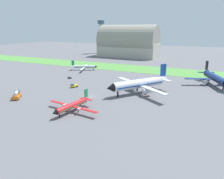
# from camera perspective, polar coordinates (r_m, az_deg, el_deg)

# --- Properties ---
(ground_plane) EXTENTS (600.00, 600.00, 0.00)m
(ground_plane) POSITION_cam_1_polar(r_m,az_deg,el_deg) (94.83, -5.79, -1.81)
(ground_plane) COLOR slate
(grass_taxiway_strip) EXTENTS (360.00, 28.00, 0.08)m
(grass_taxiway_strip) POSITION_cam_1_polar(r_m,az_deg,el_deg) (158.81, 7.84, 5.43)
(grass_taxiway_strip) COLOR #549342
(grass_taxiway_strip) RESTS_ON ground_plane
(airplane_foreground_turboprop) EXTENTS (22.07, 18.95, 6.62)m
(airplane_foreground_turboprop) POSITION_cam_1_polar(r_m,az_deg,el_deg) (77.81, -10.50, -4.18)
(airplane_foreground_turboprop) COLOR red
(airplane_foreground_turboprop) RESTS_ON ground_plane
(airplane_parked_jet_far) EXTENTS (29.52, 29.36, 11.04)m
(airplane_parked_jet_far) POSITION_cam_1_polar(r_m,az_deg,el_deg) (124.07, 25.81, 2.83)
(airplane_parked_jet_far) COLOR navy
(airplane_parked_jet_far) RESTS_ON ground_plane
(airplane_midfield_jet) EXTENTS (30.42, 30.59, 12.47)m
(airplane_midfield_jet) POSITION_cam_1_polar(r_m,az_deg,el_deg) (98.58, 7.39, 1.55)
(airplane_midfield_jet) COLOR silver
(airplane_midfield_jet) RESTS_ON ground_plane
(airplane_taxiing_turboprop) EXTENTS (18.79, 21.67, 6.88)m
(airplane_taxiing_turboprop) POSITION_cam_1_polar(r_m,az_deg,el_deg) (154.52, -7.49, 6.08)
(airplane_taxiing_turboprop) COLOR silver
(airplane_taxiing_turboprop) RESTS_ON ground_plane
(pushback_tug_near_gate) EXTENTS (3.13, 4.02, 1.95)m
(pushback_tug_near_gate) POSITION_cam_1_polar(r_m,az_deg,el_deg) (109.96, -10.16, 1.03)
(pushback_tug_near_gate) COLOR yellow
(pushback_tug_near_gate) RESTS_ON ground_plane
(baggage_cart_midfield) EXTENTS (2.95, 2.85, 0.90)m
(baggage_cart_midfield) POSITION_cam_1_polar(r_m,az_deg,el_deg) (130.44, -11.28, 3.18)
(baggage_cart_midfield) COLOR #2D333D
(baggage_cart_midfield) RESTS_ON ground_plane
(fuel_truck_by_runway) EXTENTS (5.86, 6.62, 3.29)m
(fuel_truck_by_runway) POSITION_cam_1_polar(r_m,az_deg,el_deg) (99.83, -24.15, -1.31)
(fuel_truck_by_runway) COLOR orange
(fuel_truck_by_runway) RESTS_ON ground_plane
(hangar_distant) EXTENTS (60.34, 31.20, 32.41)m
(hangar_distant) POSITION_cam_1_polar(r_m,az_deg,el_deg) (227.20, 4.43, 12.24)
(hangar_distant) COLOR #B2AD9E
(hangar_distant) RESTS_ON ground_plane
(control_tower) EXTENTS (8.00, 8.00, 37.71)m
(control_tower) POSITION_cam_1_polar(r_m,az_deg,el_deg) (261.29, -2.95, 14.58)
(control_tower) COLOR silver
(control_tower) RESTS_ON ground_plane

